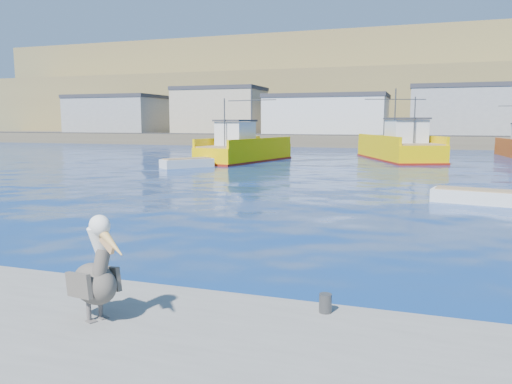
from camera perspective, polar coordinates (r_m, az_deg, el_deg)
ground at (r=12.19m, az=-3.24°, el=-8.53°), size 260.00×260.00×0.00m
dock_bollards at (r=8.80m, az=-7.90°, el=-10.74°), size 36.20×0.20×0.30m
far_shore at (r=120.26m, az=16.64°, el=10.30°), size 200.00×81.00×24.00m
trawler_yellow_a at (r=44.08m, az=-1.42°, el=4.82°), size 5.91×11.44×6.47m
trawler_yellow_b at (r=47.76m, az=16.06°, el=4.85°), size 8.66×13.06×6.65m
skiff_left at (r=38.76m, az=-7.88°, el=3.21°), size 3.54×4.07×0.88m
skiff_mid at (r=23.43m, az=23.68°, el=-0.59°), size 3.64×1.88×0.75m
pelican at (r=7.90m, az=-17.84°, el=-9.06°), size 1.29×0.85×1.64m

